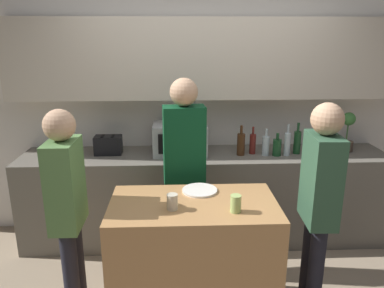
{
  "coord_description": "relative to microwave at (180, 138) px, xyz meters",
  "views": [
    {
      "loc": [
        -0.28,
        -2.1,
        2.05
      ],
      "look_at": [
        -0.17,
        0.51,
        1.28
      ],
      "focal_mm": 35.0,
      "sensor_mm": 36.0,
      "label": 1
    }
  ],
  "objects": [
    {
      "name": "person_right",
      "position": [
        -0.78,
        -1.18,
        -0.12
      ],
      "size": [
        0.21,
        0.34,
        1.59
      ],
      "rotation": [
        0.0,
        0.0,
        -1.57
      ],
      "color": "black",
      "rests_on": "ground_plane"
    },
    {
      "name": "bottle_4",
      "position": [
        1.04,
        -0.12,
        -0.03
      ],
      "size": [
        0.06,
        0.06,
        0.31
      ],
      "color": "silver",
      "rests_on": "back_counter"
    },
    {
      "name": "microwave",
      "position": [
        0.0,
        0.0,
        0.0
      ],
      "size": [
        0.52,
        0.39,
        0.3
      ],
      "color": "#B7BABC",
      "rests_on": "back_counter"
    },
    {
      "name": "bottle_1",
      "position": [
        0.71,
        -0.05,
        -0.05
      ],
      "size": [
        0.06,
        0.06,
        0.27
      ],
      "color": "maroon",
      "rests_on": "back_counter"
    },
    {
      "name": "bottle_3",
      "position": [
        0.94,
        -0.12,
        -0.06
      ],
      "size": [
        0.08,
        0.08,
        0.22
      ],
      "color": "#194723",
      "rests_on": "back_counter"
    },
    {
      "name": "person_center",
      "position": [
        0.03,
        -0.59,
        -0.03
      ],
      "size": [
        0.35,
        0.23,
        1.72
      ],
      "rotation": [
        0.0,
        0.0,
        -3.06
      ],
      "color": "black",
      "rests_on": "ground_plane"
    },
    {
      "name": "back_counter",
      "position": [
        0.25,
        -0.05,
        -0.61
      ],
      "size": [
        3.6,
        0.62,
        0.91
      ],
      "color": "#6B665B",
      "rests_on": "ground_plane"
    },
    {
      "name": "person_left",
      "position": [
        0.94,
        -1.22,
        -0.1
      ],
      "size": [
        0.21,
        0.35,
        1.63
      ],
      "rotation": [
        0.0,
        0.0,
        1.52
      ],
      "color": "black",
      "rests_on": "ground_plane"
    },
    {
      "name": "potted_plant",
      "position": [
        1.67,
        0.0,
        0.05
      ],
      "size": [
        0.14,
        0.14,
        0.39
      ],
      "color": "brown",
      "rests_on": "back_counter"
    },
    {
      "name": "cup_1",
      "position": [
        -0.07,
        -1.27,
        -0.08
      ],
      "size": [
        0.07,
        0.07,
        0.11
      ],
      "color": "beige",
      "rests_on": "kitchen_island"
    },
    {
      "name": "plate_on_island",
      "position": [
        0.13,
        -0.99,
        -0.13
      ],
      "size": [
        0.26,
        0.26,
        0.01
      ],
      "color": "white",
      "rests_on": "kitchen_island"
    },
    {
      "name": "cup_0",
      "position": [
        0.35,
        -1.33,
        -0.08
      ],
      "size": [
        0.07,
        0.07,
        0.12
      ],
      "color": "#A6C26A",
      "rests_on": "kitchen_island"
    },
    {
      "name": "bottle_5",
      "position": [
        1.15,
        -0.06,
        -0.03
      ],
      "size": [
        0.07,
        0.07,
        0.31
      ],
      "color": "#194723",
      "rests_on": "back_counter"
    },
    {
      "name": "bottle_0",
      "position": [
        0.59,
        -0.09,
        -0.04
      ],
      "size": [
        0.08,
        0.08,
        0.3
      ],
      "color": "#472814",
      "rests_on": "back_counter"
    },
    {
      "name": "toaster",
      "position": [
        -0.7,
        0.0,
        -0.06
      ],
      "size": [
        0.26,
        0.16,
        0.18
      ],
      "color": "black",
      "rests_on": "back_counter"
    },
    {
      "name": "back_wall",
      "position": [
        0.25,
        0.22,
        0.47
      ],
      "size": [
        6.4,
        0.4,
        2.7
      ],
      "color": "silver",
      "rests_on": "ground_plane"
    },
    {
      "name": "bottle_2",
      "position": [
        0.83,
        -0.11,
        -0.05
      ],
      "size": [
        0.07,
        0.07,
        0.26
      ],
      "color": "silver",
      "rests_on": "back_counter"
    },
    {
      "name": "kitchen_island",
      "position": [
        0.08,
        -1.18,
        -0.6
      ],
      "size": [
        1.17,
        0.65,
        0.93
      ],
      "color": "#B27F4C",
      "rests_on": "ground_plane"
    }
  ]
}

